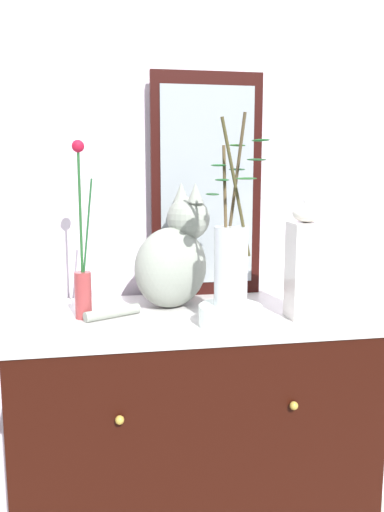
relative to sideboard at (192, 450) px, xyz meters
name	(u,v)px	position (x,y,z in m)	size (l,w,h in m)	color
wall_back	(176,189)	(0.00, 0.34, 0.84)	(4.40, 0.08, 2.60)	silver
sideboard	(192,450)	(0.00, 0.00, 0.00)	(1.09, 0.54, 0.93)	black
mirror_leaning	(207,186)	(0.09, 0.24, 0.85)	(0.39, 0.03, 0.77)	black
cat_sitting	(174,257)	(-0.04, 0.09, 0.63)	(0.43, 0.29, 0.40)	gray
vase_slim_green	(83,274)	(-0.33, 0.00, 0.60)	(0.06, 0.05, 0.53)	#933435
bowl_porcelain	(230,315)	(0.08, -0.15, 0.49)	(0.18, 0.18, 0.06)	white
vase_glass_clear	(231,258)	(0.09, -0.15, 0.66)	(0.17, 0.21, 0.54)	silver
jar_lidded_porcelain	(305,263)	(0.32, -0.11, 0.63)	(0.10, 0.10, 0.36)	silver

